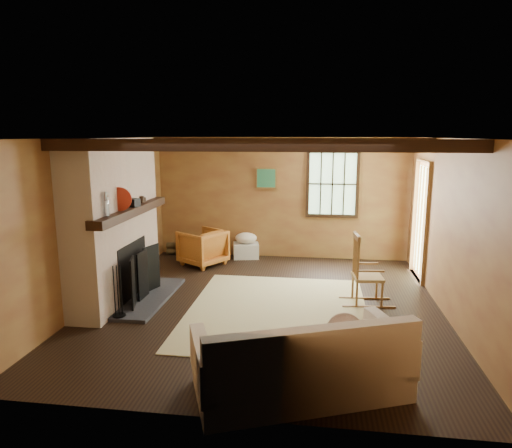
% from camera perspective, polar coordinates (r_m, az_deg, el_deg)
% --- Properties ---
extents(ground, '(5.50, 5.50, 0.00)m').
position_cam_1_polar(ground, '(6.77, 1.13, -10.09)').
color(ground, black).
rests_on(ground, ground).
extents(room_envelope, '(5.02, 5.52, 2.44)m').
position_cam_1_polar(room_envelope, '(6.60, 3.35, 4.01)').
color(room_envelope, olive).
rests_on(room_envelope, ground).
extents(fireplace, '(1.02, 2.30, 2.40)m').
position_cam_1_polar(fireplace, '(7.06, -17.09, -0.37)').
color(fireplace, brown).
rests_on(fireplace, ground).
extents(rug, '(2.50, 3.00, 0.01)m').
position_cam_1_polar(rug, '(6.56, 2.68, -10.77)').
color(rug, tan).
rests_on(rug, ground).
extents(rocking_chair, '(0.79, 0.47, 1.05)m').
position_cam_1_polar(rocking_chair, '(6.88, 13.47, -6.15)').
color(rocking_chair, '#AA7C52').
rests_on(rocking_chair, ground).
extents(sofa, '(2.20, 1.56, 0.81)m').
position_cam_1_polar(sofa, '(4.54, 5.89, -17.28)').
color(sofa, silver).
rests_on(sofa, ground).
extents(firewood_pile, '(0.69, 0.13, 0.25)m').
position_cam_1_polar(firewood_pile, '(9.57, -9.08, -3.08)').
color(firewood_pile, brown).
rests_on(firewood_pile, ground).
extents(laundry_basket, '(0.56, 0.47, 0.30)m').
position_cam_1_polar(laundry_basket, '(9.22, -1.25, -3.33)').
color(laundry_basket, white).
rests_on(laundry_basket, ground).
extents(basket_pillow, '(0.51, 0.45, 0.22)m').
position_cam_1_polar(basket_pillow, '(9.16, -1.26, -1.76)').
color(basket_pillow, silver).
rests_on(basket_pillow, laundry_basket).
extents(armchair, '(1.03, 1.02, 0.68)m').
position_cam_1_polar(armchair, '(8.75, -6.68, -2.91)').
color(armchair, '#BF6026').
rests_on(armchair, ground).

